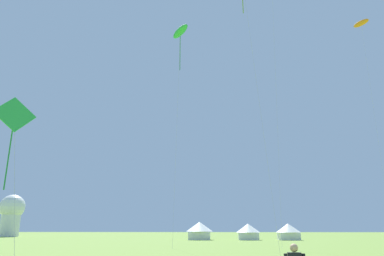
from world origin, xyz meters
The scene contains 7 objects.
kite_green_diamond centered at (-8.83, 15.15, 7.95)m, with size 2.68×1.96×9.30m.
kite_green_parafoil centered at (-1.93, 38.17, 27.12)m, with size 3.13×3.87×27.81m.
kite_orange_parafoil centered at (26.57, 48.96, 34.13)m, with size 2.42×3.08×34.73m.
festival_tent_right centered at (-0.66, 66.45, 1.82)m, with size 5.06×5.06×3.29m.
festival_tent_left centered at (8.50, 66.45, 1.62)m, with size 4.51×4.51×2.93m.
festival_tent_center centered at (15.96, 66.45, 1.64)m, with size 4.56×4.56×2.96m.
observatory_dome centered at (-51.57, 89.80, 6.01)m, with size 6.40×6.40×10.80m.
Camera 1 is at (2.09, -2.64, 2.13)m, focal length 32.76 mm.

